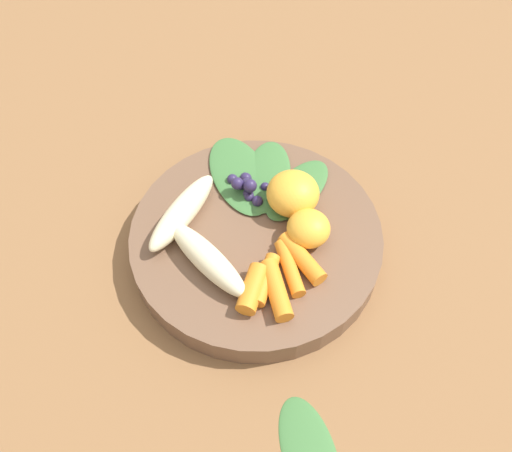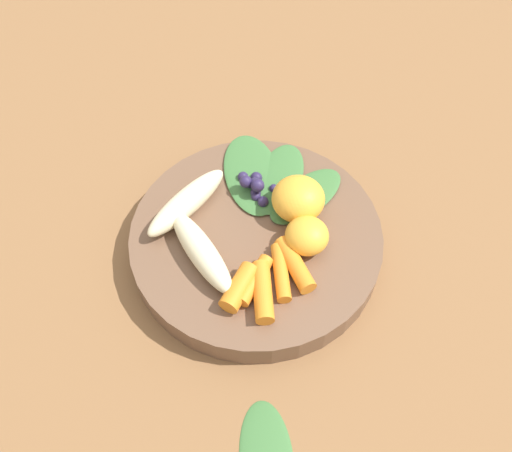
% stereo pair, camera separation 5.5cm
% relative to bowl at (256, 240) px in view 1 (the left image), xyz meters
% --- Properties ---
extents(ground_plane, '(2.40, 2.40, 0.00)m').
position_rel_bowl_xyz_m(ground_plane, '(0.00, 0.00, -0.02)').
color(ground_plane, brown).
extents(bowl, '(0.26, 0.26, 0.03)m').
position_rel_bowl_xyz_m(bowl, '(0.00, 0.00, 0.00)').
color(bowl, brown).
rests_on(bowl, ground_plane).
extents(banana_peeled_left, '(0.04, 0.11, 0.03)m').
position_rel_bowl_xyz_m(banana_peeled_left, '(0.06, -0.01, 0.03)').
color(banana_peeled_left, beige).
rests_on(banana_peeled_left, bowl).
extents(banana_peeled_right, '(0.11, 0.05, 0.03)m').
position_rel_bowl_xyz_m(banana_peeled_right, '(0.04, -0.07, 0.03)').
color(banana_peeled_right, beige).
rests_on(banana_peeled_right, bowl).
extents(orange_segment_near, '(0.06, 0.06, 0.04)m').
position_rel_bowl_xyz_m(orange_segment_near, '(-0.05, 0.01, 0.04)').
color(orange_segment_near, '#F4A833').
rests_on(orange_segment_near, bowl).
extents(orange_segment_far, '(0.04, 0.04, 0.03)m').
position_rel_bowl_xyz_m(orange_segment_far, '(-0.03, 0.05, 0.03)').
color(orange_segment_far, '#F4A833').
rests_on(orange_segment_far, bowl).
extents(carrot_front, '(0.05, 0.04, 0.02)m').
position_rel_bowl_xyz_m(carrot_front, '(0.06, 0.04, 0.03)').
color(carrot_front, orange).
rests_on(carrot_front, bowl).
extents(carrot_mid_left, '(0.06, 0.03, 0.02)m').
position_rel_bowl_xyz_m(carrot_mid_left, '(0.04, 0.05, 0.02)').
color(carrot_mid_left, orange).
rests_on(carrot_mid_left, bowl).
extents(carrot_mid_right, '(0.05, 0.06, 0.02)m').
position_rel_bowl_xyz_m(carrot_mid_right, '(0.04, 0.06, 0.02)').
color(carrot_mid_right, orange).
rests_on(carrot_mid_right, bowl).
extents(carrot_rear, '(0.05, 0.06, 0.01)m').
position_rel_bowl_xyz_m(carrot_rear, '(0.02, 0.06, 0.02)').
color(carrot_rear, orange).
rests_on(carrot_rear, bowl).
extents(carrot_small, '(0.03, 0.06, 0.02)m').
position_rel_bowl_xyz_m(carrot_small, '(0.00, 0.06, 0.02)').
color(carrot_small, orange).
rests_on(carrot_small, bowl).
extents(blueberry_pile, '(0.04, 0.05, 0.03)m').
position_rel_bowl_xyz_m(blueberry_pile, '(-0.03, -0.04, 0.03)').
color(blueberry_pile, '#2D234C').
rests_on(blueberry_pile, bowl).
extents(kale_leaf_left, '(0.10, 0.05, 0.01)m').
position_rel_bowl_xyz_m(kale_leaf_left, '(-0.07, -0.00, 0.02)').
color(kale_leaf_left, '#3D7038').
rests_on(kale_leaf_left, bowl).
extents(kale_leaf_right, '(0.12, 0.10, 0.01)m').
position_rel_bowl_xyz_m(kale_leaf_right, '(-0.07, -0.04, 0.02)').
color(kale_leaf_right, '#3D7038').
rests_on(kale_leaf_right, bowl).
extents(kale_leaf_rear, '(0.11, 0.14, 0.01)m').
position_rel_bowl_xyz_m(kale_leaf_rear, '(-0.05, -0.06, 0.02)').
color(kale_leaf_rear, '#3D7038').
rests_on(kale_leaf_rear, bowl).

